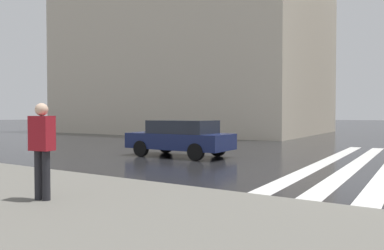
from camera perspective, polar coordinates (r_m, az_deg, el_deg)
The scene contains 4 objects.
ground_plane at distance 9.71m, azimuth 23.87°, elevation -8.21°, with size 220.00×220.00×0.00m, color black.
haussmann_block_mid at distance 35.97m, azimuth 0.49°, elevation 13.45°, with size 16.06×22.23×18.41m.
car_navy at distance 14.44m, azimuth -1.79°, elevation -1.87°, with size 1.85×4.10×1.41m.
pedestrian_by_billboard at distance 6.92m, azimuth -22.05°, elevation -2.61°, with size 0.30×0.43×1.68m.
Camera 1 is at (-9.47, -1.34, 1.63)m, focal length 34.72 mm.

